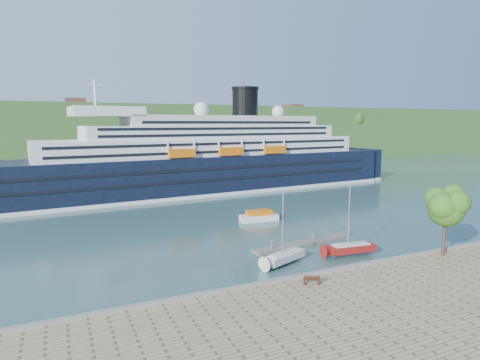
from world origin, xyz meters
TOP-DOWN VIEW (x-y plane):
  - ground at (0.00, 0.00)m, footprint 400.00×400.00m
  - far_hillside at (0.00, 145.00)m, footprint 400.00×50.00m
  - quay_coping at (0.00, -0.20)m, footprint 220.00×0.50m
  - cruise_ship at (4.36, 58.53)m, footprint 115.24×25.78m
  - park_bench at (-5.53, -2.20)m, footprint 1.80×1.32m
  - promenade_tree at (13.71, -1.50)m, footprint 5.58×5.58m
  - floating_pontoon at (2.84, 11.85)m, footprint 16.18×3.86m
  - sailboat_white_near at (-3.52, 6.26)m, footprint 6.87×4.11m
  - sailboat_red at (5.72, 5.41)m, footprint 7.18×2.78m
  - tender_launch at (3.46, 26.49)m, footprint 6.87×2.99m

SIDE VIEW (x-z plane):
  - ground at x=0.00m, z-range 0.00..0.00m
  - floating_pontoon at x=2.84m, z-range 0.00..0.36m
  - tender_launch at x=3.46m, z-range 0.00..1.84m
  - quay_coping at x=0.00m, z-range 1.00..1.30m
  - park_bench at x=-5.53m, z-range 1.00..2.07m
  - sailboat_white_near at x=-3.52m, z-range 0.00..8.59m
  - sailboat_red at x=5.72m, z-range 0.00..9.03m
  - promenade_tree at x=13.71m, z-range 1.00..10.24m
  - far_hillside at x=0.00m, z-range 0.00..24.00m
  - cruise_ship at x=4.36m, z-range 0.00..25.66m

